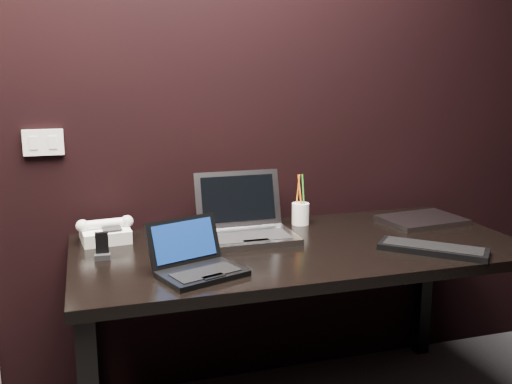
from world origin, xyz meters
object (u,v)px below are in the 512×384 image
object	(u,v)px
silver_laptop	(246,226)
ext_keyboard	(433,249)
netbook	(197,264)
closed_laptop	(422,220)
mobile_phone	(102,249)
pen_cup	(300,213)
desk	(300,264)
desk_phone	(105,232)

from	to	relation	value
silver_laptop	ext_keyboard	size ratio (longest dim) A/B	0.97
netbook	closed_laptop	bearing A→B (deg)	18.07
closed_laptop	mobile_phone	bearing A→B (deg)	-175.86
ext_keyboard	mobile_phone	bearing A→B (deg)	166.66
pen_cup	netbook	bearing A→B (deg)	-138.91
netbook	mobile_phone	xyz separation A→B (m)	(-0.29, 0.25, 0.00)
desk	mobile_phone	distance (m)	0.74
silver_laptop	pen_cup	size ratio (longest dim) A/B	1.64
silver_laptop	netbook	bearing A→B (deg)	-127.42
closed_laptop	pen_cup	distance (m)	0.54
desk_phone	pen_cup	bearing A→B (deg)	1.62
desk	netbook	distance (m)	0.50
pen_cup	closed_laptop	bearing A→B (deg)	-14.06
mobile_phone	silver_laptop	bearing A→B (deg)	10.15
ext_keyboard	netbook	bearing A→B (deg)	178.31
closed_laptop	silver_laptop	bearing A→B (deg)	179.89
desk	silver_laptop	distance (m)	0.26
netbook	closed_laptop	xyz separation A→B (m)	(1.07, 0.35, -0.02)
desk	silver_laptop	world-z (taller)	silver_laptop
netbook	desk	bearing A→B (deg)	24.73
netbook	mobile_phone	world-z (taller)	netbook
desk_phone	mobile_phone	xyz separation A→B (m)	(-0.02, -0.21, -0.00)
ext_keyboard	closed_laptop	bearing A→B (deg)	62.53
ext_keyboard	desk_phone	xyz separation A→B (m)	(-1.14, 0.48, 0.03)
closed_laptop	ext_keyboard	bearing A→B (deg)	-117.47
desk	netbook	size ratio (longest dim) A/B	5.24
silver_laptop	closed_laptop	size ratio (longest dim) A/B	1.00
closed_laptop	desk_phone	distance (m)	1.34
closed_laptop	netbook	bearing A→B (deg)	-161.93
pen_cup	mobile_phone	bearing A→B (deg)	-164.76
desk	pen_cup	xyz separation A→B (m)	(0.11, 0.28, 0.13)
silver_laptop	ext_keyboard	distance (m)	0.71
silver_laptop	desk_phone	distance (m)	0.55
netbook	pen_cup	world-z (taller)	pen_cup
desk	closed_laptop	world-z (taller)	closed_laptop
desk	desk_phone	world-z (taller)	desk_phone
desk	silver_laptop	bearing A→B (deg)	139.52
netbook	mobile_phone	distance (m)	0.38
desk_phone	mobile_phone	distance (m)	0.21
desk	ext_keyboard	xyz separation A→B (m)	(0.43, -0.23, 0.09)
netbook	ext_keyboard	world-z (taller)	netbook
mobile_phone	pen_cup	distance (m)	0.87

